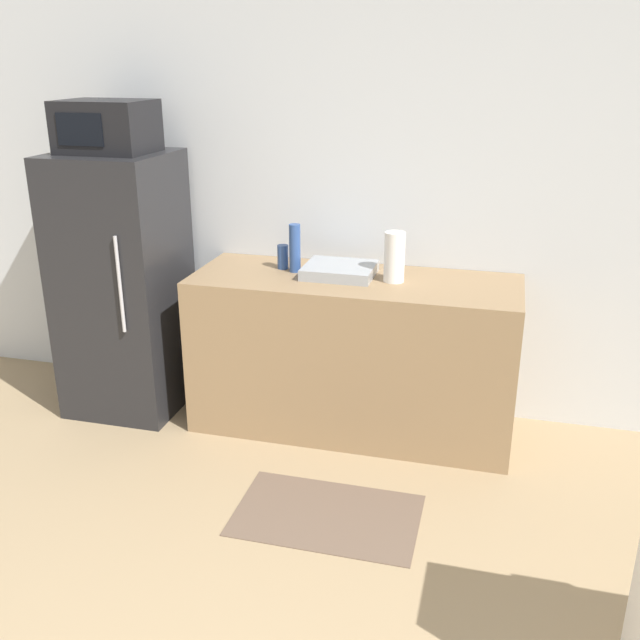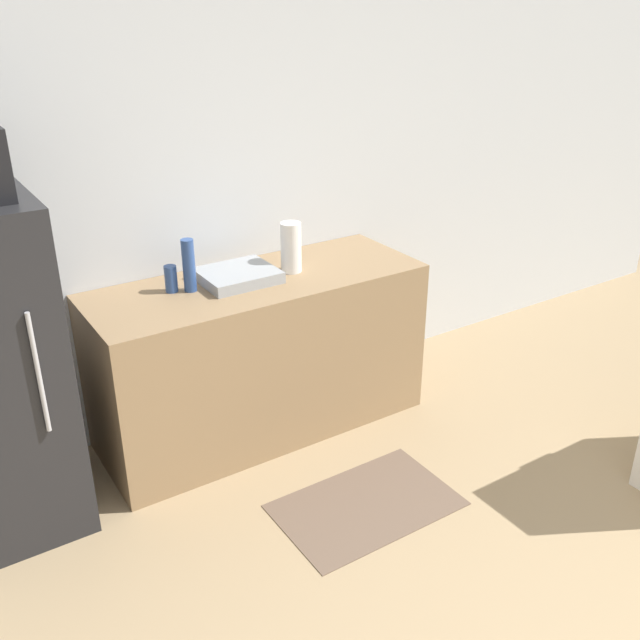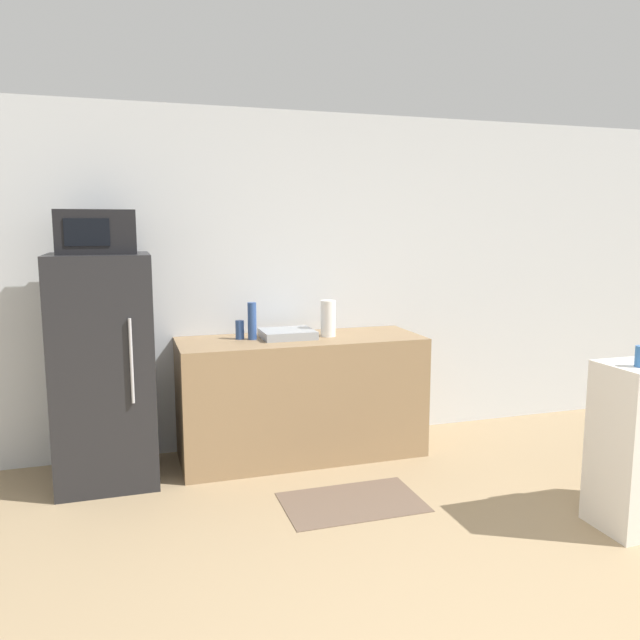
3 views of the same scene
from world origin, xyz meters
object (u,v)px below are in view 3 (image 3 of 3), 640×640
at_px(refrigerator, 104,370).
at_px(paper_towel_roll, 328,318).
at_px(bottle_tall, 252,321).
at_px(microwave, 96,232).
at_px(bottle_short, 240,330).

height_order(refrigerator, paper_towel_roll, refrigerator).
distance_m(refrigerator, bottle_tall, 1.08).
xyz_separation_m(microwave, paper_towel_roll, (1.61, 0.07, -0.65)).
bearing_deg(refrigerator, bottle_tall, 6.35).
relative_size(bottle_short, paper_towel_roll, 0.51).
distance_m(microwave, bottle_tall, 1.23).
height_order(bottle_tall, paper_towel_roll, same).
height_order(refrigerator, microwave, microwave).
bearing_deg(bottle_short, bottle_tall, -26.09).
bearing_deg(bottle_tall, bottle_short, 153.91).
xyz_separation_m(microwave, bottle_tall, (1.04, 0.12, -0.65)).
bearing_deg(bottle_short, microwave, -170.58).
distance_m(bottle_short, paper_towel_roll, 0.67).
bearing_deg(paper_towel_roll, bottle_short, 172.78).
bearing_deg(bottle_tall, microwave, -173.59).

